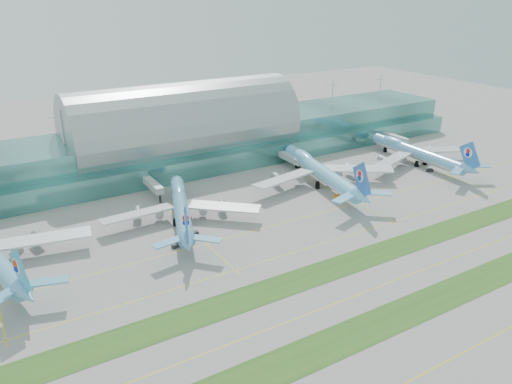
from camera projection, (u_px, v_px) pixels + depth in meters
ground at (341, 270)px, 166.38m from camera, size 700.00×700.00×0.00m
terminal at (184, 138)px, 263.33m from camera, size 340.00×69.10×36.00m
grass_strip_near at (403, 313)px, 144.12m from camera, size 420.00×12.00×0.08m
grass_strip_far at (337, 267)px, 167.95m from camera, size 420.00×12.00×0.08m
taxiline_a at (462, 353)px, 128.24m from camera, size 420.00×0.35×0.01m
taxiline_b at (370, 290)px, 155.25m from camera, size 420.00×0.35×0.01m
taxiline_c at (308, 248)px, 180.67m from camera, size 420.00×0.35×0.01m
taxiline_d at (275, 225)px, 198.15m from camera, size 420.00×0.35×0.01m
airliner_b at (181, 206)px, 199.86m from camera, size 60.54×70.41×20.02m
airliner_c at (320, 170)px, 237.40m from camera, size 71.87×82.54×22.83m
airliner_d at (416, 152)px, 266.20m from camera, size 67.18×76.35×21.01m
gse_c at (177, 245)px, 181.00m from camera, size 3.96×2.22×1.45m
gse_d at (194, 233)px, 189.86m from camera, size 3.43×1.76×1.39m
gse_e at (338, 197)px, 223.27m from camera, size 3.52×1.86×1.70m
gse_f at (348, 196)px, 224.47m from camera, size 3.63×2.33×1.65m
gse_g at (430, 170)px, 256.00m from camera, size 3.41×2.30×1.49m
gse_h at (451, 163)px, 266.63m from camera, size 3.90×3.02×1.51m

